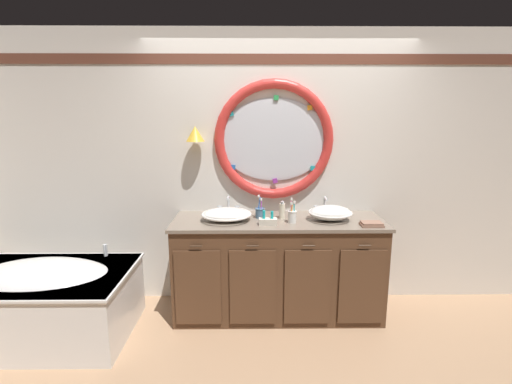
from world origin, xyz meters
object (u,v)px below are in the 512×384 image
(soap_dispenser, at_px, (282,211))
(toiletry_basket, at_px, (268,221))
(toothbrush_holder_left, at_px, (260,212))
(folded_hand_towel, at_px, (372,224))
(bathtub, at_px, (43,298))
(sink_basin_right, at_px, (330,213))
(toothbrush_holder_right, at_px, (292,216))
(sink_basin_left, at_px, (227,214))

(soap_dispenser, height_order, toiletry_basket, soap_dispenser)
(toothbrush_holder_left, bearing_deg, folded_hand_towel, -15.73)
(bathtub, distance_m, sink_basin_right, 2.54)
(toothbrush_holder_left, bearing_deg, soap_dispenser, -4.94)
(sink_basin_right, relative_size, toothbrush_holder_right, 1.78)
(sink_basin_left, height_order, sink_basin_right, sink_basin_right)
(bathtub, relative_size, toiletry_basket, 9.32)
(toothbrush_holder_right, distance_m, toiletry_basket, 0.22)
(folded_hand_towel, bearing_deg, toiletry_basket, 177.04)
(toothbrush_holder_left, xyz_separation_m, toiletry_basket, (0.06, -0.22, -0.02))
(toothbrush_holder_right, relative_size, toiletry_basket, 1.42)
(bathtub, xyz_separation_m, sink_basin_right, (2.43, 0.34, 0.63))
(toothbrush_holder_right, xyz_separation_m, folded_hand_towel, (0.66, -0.11, -0.04))
(sink_basin_right, xyz_separation_m, toothbrush_holder_left, (-0.63, 0.08, -0.01))
(bathtub, height_order, toothbrush_holder_right, toothbrush_holder_right)
(sink_basin_right, relative_size, folded_hand_towel, 2.11)
(folded_hand_towel, height_order, toiletry_basket, toiletry_basket)
(sink_basin_left, height_order, toothbrush_holder_right, toothbrush_holder_right)
(soap_dispenser, bearing_deg, toothbrush_holder_right, -61.22)
(sink_basin_left, distance_m, toiletry_basket, 0.39)
(sink_basin_left, distance_m, soap_dispenser, 0.50)
(sink_basin_left, distance_m, folded_hand_towel, 1.25)
(toothbrush_holder_right, bearing_deg, soap_dispenser, 118.78)
(toothbrush_holder_left, height_order, soap_dispenser, toothbrush_holder_left)
(bathtub, relative_size, sink_basin_left, 3.22)
(soap_dispenser, distance_m, folded_hand_towel, 0.78)
(bathtub, relative_size, toothbrush_holder_right, 6.55)
(toothbrush_holder_left, height_order, folded_hand_towel, toothbrush_holder_left)
(folded_hand_towel, bearing_deg, toothbrush_holder_left, 164.27)
(toothbrush_holder_left, xyz_separation_m, soap_dispenser, (0.20, -0.02, 0.02))
(toothbrush_holder_left, relative_size, folded_hand_towel, 1.17)
(bathtub, xyz_separation_m, toothbrush_holder_right, (2.09, 0.26, 0.63))
(sink_basin_right, relative_size, soap_dispenser, 2.34)
(bathtub, distance_m, toothbrush_holder_right, 2.19)
(toothbrush_holder_right, bearing_deg, folded_hand_towel, -9.33)
(soap_dispenser, xyz_separation_m, folded_hand_towel, (0.74, -0.25, -0.06))
(sink_basin_right, xyz_separation_m, toiletry_basket, (-0.56, -0.14, -0.03))
(sink_basin_left, height_order, soap_dispenser, soap_dispenser)
(sink_basin_left, bearing_deg, toothbrush_holder_right, -7.62)
(toothbrush_holder_right, distance_m, soap_dispenser, 0.16)
(bathtub, bearing_deg, soap_dispenser, 11.34)
(sink_basin_left, relative_size, folded_hand_towel, 2.41)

